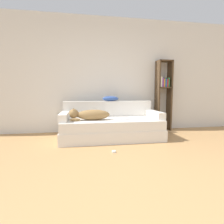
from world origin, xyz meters
TOP-DOWN VIEW (x-y plane):
  - ground_plane at (0.00, 0.00)m, footprint 20.00×20.00m
  - wall_back at (0.00, 2.75)m, footprint 7.81×0.06m
  - couch at (0.04, 1.96)m, footprint 2.00×0.95m
  - couch_backrest at (0.04, 2.36)m, footprint 1.96×0.15m
  - couch_arm_left at (-0.88, 1.95)m, footprint 0.15×0.76m
  - couch_arm_right at (0.97, 1.95)m, footprint 0.15×0.76m
  - dog at (-0.39, 1.87)m, footprint 0.78×0.26m
  - laptop at (0.25, 1.85)m, footprint 0.31×0.26m
  - throw_pillow at (0.10, 2.37)m, footprint 0.36×0.16m
  - bookshelf at (1.45, 2.56)m, footprint 0.36×0.26m
  - power_adapter at (-0.05, 1.11)m, footprint 0.06×0.06m

SIDE VIEW (x-z plane):
  - ground_plane at x=0.00m, z-range 0.00..0.00m
  - power_adapter at x=-0.05m, z-range 0.00..0.03m
  - couch at x=0.04m, z-range 0.00..0.40m
  - laptop at x=0.25m, z-range 0.40..0.42m
  - couch_arm_left at x=-0.88m, z-range 0.40..0.55m
  - couch_arm_right at x=0.97m, z-range 0.40..0.55m
  - dog at x=-0.39m, z-range 0.39..0.63m
  - couch_backrest at x=0.04m, z-range 0.40..0.75m
  - throw_pillow at x=0.10m, z-range 0.75..0.86m
  - bookshelf at x=1.45m, z-range 0.11..1.82m
  - wall_back at x=0.00m, z-range 0.00..2.70m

